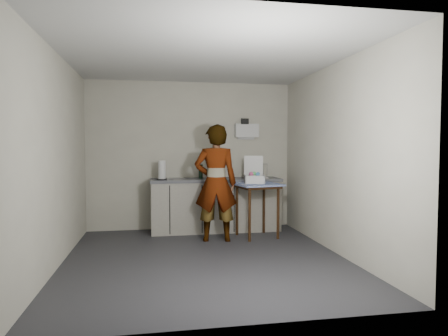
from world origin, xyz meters
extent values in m
plane|color=#2E2D33|center=(0.00, 0.00, 0.00)|extent=(4.00, 4.00, 0.00)
cube|color=beige|center=(0.00, 1.99, 1.30)|extent=(3.60, 0.02, 2.60)
cube|color=beige|center=(1.79, 0.00, 1.30)|extent=(0.02, 4.00, 2.60)
cube|color=beige|center=(-1.79, 0.00, 1.30)|extent=(0.02, 4.00, 2.60)
cube|color=silver|center=(0.00, 0.00, 2.60)|extent=(3.60, 4.00, 0.01)
cube|color=black|center=(0.40, 1.70, 0.04)|extent=(2.20, 0.52, 0.08)
cube|color=#A8A595|center=(0.40, 1.70, 0.43)|extent=(2.20, 0.58, 0.86)
cube|color=#54565F|center=(0.40, 1.70, 0.89)|extent=(2.24, 0.62, 0.05)
cube|color=black|center=(-0.40, 1.41, 0.43)|extent=(0.02, 0.01, 0.80)
cube|color=black|center=(0.13, 1.41, 0.43)|extent=(0.02, 0.01, 0.80)
cube|color=black|center=(0.67, 1.41, 0.43)|extent=(0.01, 0.01, 0.80)
cube|color=black|center=(1.20, 1.41, 0.43)|extent=(0.02, 0.01, 0.80)
cube|color=silver|center=(1.00, 1.92, 1.75)|extent=(0.42, 0.16, 0.24)
cube|color=silver|center=(1.00, 1.97, 1.61)|extent=(0.30, 0.06, 0.04)
cube|color=black|center=(0.95, 1.83, 1.91)|extent=(0.14, 0.02, 0.10)
cylinder|color=#341C0B|center=(0.79, 0.81, 0.40)|extent=(0.04, 0.04, 0.80)
cylinder|color=#341C0B|center=(1.27, 0.90, 0.40)|extent=(0.04, 0.04, 0.80)
cylinder|color=#341C0B|center=(0.70, 1.29, 0.40)|extent=(0.04, 0.04, 0.80)
cylinder|color=#341C0B|center=(1.18, 1.39, 0.40)|extent=(0.04, 0.04, 0.80)
cube|color=#341C0B|center=(0.99, 1.10, 0.82)|extent=(0.69, 0.69, 0.04)
cube|color=#1A3BA1|center=(0.99, 1.10, 0.85)|extent=(0.79, 0.79, 0.03)
imported|color=#B2A593|center=(0.29, 0.96, 0.90)|extent=(0.71, 0.51, 1.80)
imported|color=black|center=(0.30, 1.60, 1.07)|extent=(0.17, 0.17, 0.33)
cylinder|color=red|center=(0.42, 1.68, 0.97)|extent=(0.07, 0.07, 0.13)
cylinder|color=black|center=(0.15, 1.73, 1.03)|extent=(0.07, 0.07, 0.24)
cylinder|color=black|center=(-0.52, 1.61, 0.92)|extent=(0.18, 0.18, 0.02)
cylinder|color=silver|center=(-0.52, 1.61, 1.08)|extent=(0.12, 0.12, 0.30)
cube|color=silver|center=(1.14, 1.74, 0.92)|extent=(0.37, 0.27, 0.02)
cylinder|color=silver|center=(0.97, 1.62, 1.05)|extent=(0.01, 0.01, 0.24)
cylinder|color=silver|center=(1.30, 1.62, 1.05)|extent=(0.01, 0.01, 0.24)
cylinder|color=silver|center=(0.97, 1.86, 1.05)|extent=(0.01, 0.01, 0.24)
cylinder|color=silver|center=(1.30, 1.86, 1.05)|extent=(0.01, 0.01, 0.24)
cylinder|color=silver|center=(1.04, 1.74, 1.03)|extent=(0.05, 0.20, 0.20)
cylinder|color=silver|center=(1.12, 1.74, 1.03)|extent=(0.05, 0.20, 0.20)
cylinder|color=silver|center=(1.19, 1.74, 1.03)|extent=(0.05, 0.20, 0.20)
cube|color=silver|center=(0.95, 1.15, 0.87)|extent=(0.36, 0.36, 0.01)
cube|color=silver|center=(0.93, 1.00, 0.94)|extent=(0.31, 0.06, 0.11)
cube|color=silver|center=(0.98, 1.30, 0.94)|extent=(0.31, 0.06, 0.11)
cube|color=silver|center=(0.80, 1.17, 0.94)|extent=(0.06, 0.31, 0.11)
cube|color=silver|center=(1.10, 1.12, 0.94)|extent=(0.06, 0.31, 0.11)
cube|color=silver|center=(0.98, 1.31, 1.15)|extent=(0.31, 0.06, 0.31)
cylinder|color=silver|center=(0.95, 1.15, 0.94)|extent=(0.21, 0.21, 0.11)
sphere|color=#DC5191|center=(0.89, 1.12, 1.02)|extent=(0.07, 0.07, 0.07)
sphere|color=#4F9AD7|center=(1.00, 1.10, 1.02)|extent=(0.07, 0.07, 0.07)
sphere|color=#61EC72|center=(0.96, 1.20, 1.02)|extent=(0.07, 0.07, 0.07)
sphere|color=#DC5191|center=(0.91, 1.20, 1.02)|extent=(0.07, 0.07, 0.07)
camera|label=1|loc=(-0.66, -5.09, 1.45)|focal=32.00mm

